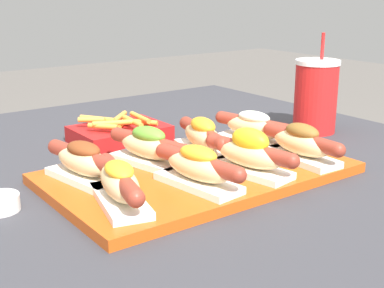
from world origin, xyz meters
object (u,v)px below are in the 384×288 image
object	(u,v)px
hot_dog_5	(149,146)
hot_dog_1	(198,167)
serving_tray	(199,173)
hot_dog_4	(84,162)
fries_basket	(118,133)
hot_dog_0	(120,183)
hot_dog_6	(203,136)
hot_dog_2	(250,153)
hot_dog_7	(254,127)
drink_cup	(316,96)
hot_dog_3	(301,143)

from	to	relation	value
hot_dog_5	hot_dog_1	bearing A→B (deg)	-88.55
serving_tray	hot_dog_4	world-z (taller)	hot_dog_4
fries_basket	hot_dog_0	bearing A→B (deg)	-118.34
hot_dog_4	hot_dog_6	bearing A→B (deg)	0.96
hot_dog_2	hot_dog_7	distance (m)	0.19
hot_dog_2	drink_cup	distance (m)	0.39
hot_dog_3	hot_dog_6	world-z (taller)	same
hot_dog_4	hot_dog_3	bearing A→B (deg)	-20.62
hot_dog_6	serving_tray	bearing A→B (deg)	-132.08
drink_cup	hot_dog_6	bearing A→B (deg)	-175.48
hot_dog_7	drink_cup	world-z (taller)	drink_cup
drink_cup	hot_dog_7	bearing A→B (deg)	-171.55
hot_dog_5	hot_dog_6	xyz separation A→B (m)	(0.12, -0.01, 0.00)
hot_dog_2	fries_basket	bearing A→B (deg)	99.10
hot_dog_6	hot_dog_7	world-z (taller)	hot_dog_6
hot_dog_7	fries_basket	bearing A→B (deg)	129.74
hot_dog_5	hot_dog_7	xyz separation A→B (m)	(0.24, -0.01, -0.00)
hot_dog_4	hot_dog_7	size ratio (longest dim) A/B	1.01
hot_dog_0	hot_dog_4	world-z (taller)	hot_dog_4
hot_dog_4	hot_dog_5	bearing A→B (deg)	4.27
serving_tray	hot_dog_5	distance (m)	0.10
serving_tray	hot_dog_2	xyz separation A→B (m)	(0.05, -0.07, 0.04)
hot_dog_1	hot_dog_6	bearing A→B (deg)	50.10
serving_tray	hot_dog_6	bearing A→B (deg)	47.92
hot_dog_6	hot_dog_7	distance (m)	0.13
hot_dog_3	hot_dog_4	size ratio (longest dim) A/B	1.01
serving_tray	hot_dog_7	xyz separation A→B (m)	(0.19, 0.06, 0.04)
serving_tray	hot_dog_2	world-z (taller)	hot_dog_2
hot_dog_5	hot_dog_4	bearing A→B (deg)	-175.73
hot_dog_6	fries_basket	distance (m)	0.23
hot_dog_6	fries_basket	size ratio (longest dim) A/B	0.98
hot_dog_0	hot_dog_2	bearing A→B (deg)	-2.70
hot_dog_5	drink_cup	xyz separation A→B (m)	(0.47, 0.02, 0.03)
hot_dog_0	hot_dog_1	bearing A→B (deg)	-4.19
hot_dog_4	hot_dog_0	bearing A→B (deg)	-90.83
hot_dog_3	drink_cup	bearing A→B (deg)	36.35
hot_dog_2	hot_dog_5	xyz separation A→B (m)	(-0.11, 0.14, -0.00)
hot_dog_2	hot_dog_4	size ratio (longest dim) A/B	1.00
hot_dog_4	hot_dog_7	xyz separation A→B (m)	(0.37, -0.00, 0.00)
hot_dog_1	fries_basket	xyz separation A→B (m)	(0.05, 0.36, -0.03)
hot_dog_1	hot_dog_6	distance (m)	0.18
hot_dog_2	hot_dog_7	bearing A→B (deg)	45.25
hot_dog_0	drink_cup	xyz separation A→B (m)	(0.60, 0.15, 0.03)
hot_dog_1	drink_cup	xyz separation A→B (m)	(0.46, 0.16, 0.03)
hot_dog_5	hot_dog_0	bearing A→B (deg)	-135.14
hot_dog_4	hot_dog_6	distance (m)	0.25
serving_tray	hot_dog_0	size ratio (longest dim) A/B	2.77
hot_dog_5	hot_dog_6	bearing A→B (deg)	-2.73
hot_dog_1	hot_dog_2	world-z (taller)	hot_dog_2
hot_dog_2	hot_dog_3	distance (m)	0.12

